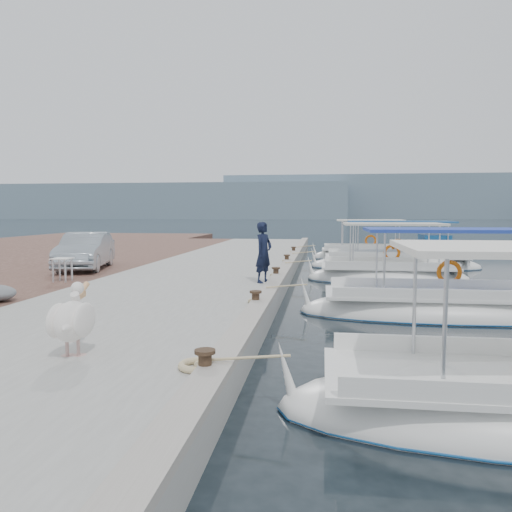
{
  "coord_description": "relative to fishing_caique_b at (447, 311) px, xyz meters",
  "views": [
    {
      "loc": [
        1.18,
        -14.79,
        2.63
      ],
      "look_at": [
        -1.0,
        1.4,
        1.2
      ],
      "focal_mm": 35.0,
      "sensor_mm": 36.0,
      "label": 1
    }
  ],
  "objects": [
    {
      "name": "fishing_caique_b",
      "position": [
        0.0,
        0.0,
        0.0
      ],
      "size": [
        7.46,
        2.36,
        2.83
      ],
      "color": "white",
      "rests_on": "ground"
    },
    {
      "name": "ground",
      "position": [
        -4.32,
        1.79,
        -0.12
      ],
      "size": [
        400.0,
        400.0,
        0.0
      ],
      "primitive_type": "plane",
      "color": "black",
      "rests_on": "ground"
    },
    {
      "name": "parked_car",
      "position": [
        -12.0,
        4.68,
        1.06
      ],
      "size": [
        2.4,
        4.4,
        1.38
      ],
      "primitive_type": "imported",
      "rotation": [
        0.0,
        0.0,
        0.24
      ],
      "color": "#A6B3BE",
      "rests_on": "cobblestone_strip"
    },
    {
      "name": "fishing_caique_c",
      "position": [
        -0.65,
        6.56,
        0.0
      ],
      "size": [
        6.16,
        2.51,
        2.83
      ],
      "color": "white",
      "rests_on": "ground"
    },
    {
      "name": "concrete_quay",
      "position": [
        -7.32,
        6.79,
        0.13
      ],
      "size": [
        6.0,
        40.0,
        0.5
      ],
      "primitive_type": "cube",
      "color": "gray",
      "rests_on": "ground"
    },
    {
      "name": "fishing_caique_e",
      "position": [
        -0.68,
        15.59,
        0.0
      ],
      "size": [
        6.1,
        2.03,
        2.83
      ],
      "color": "white",
      "rests_on": "ground"
    },
    {
      "name": "pelican",
      "position": [
        -6.82,
        -6.14,
        0.92
      ],
      "size": [
        0.63,
        1.38,
        1.06
      ],
      "color": "tan",
      "rests_on": "concrete_quay"
    },
    {
      "name": "folding_table",
      "position": [
        -11.09,
        1.33,
        0.9
      ],
      "size": [
        0.55,
        0.55,
        0.73
      ],
      "color": "silver",
      "rests_on": "cobblestone_strip"
    },
    {
      "name": "distant_hills",
      "position": [
        25.29,
        203.28,
        7.49
      ],
      "size": [
        330.0,
        60.0,
        18.0
      ],
      "color": "slate",
      "rests_on": "ground"
    },
    {
      "name": "quay_curb",
      "position": [
        -4.54,
        6.79,
        0.44
      ],
      "size": [
        0.44,
        40.0,
        0.12
      ],
      "primitive_type": "cube",
      "color": "gray",
      "rests_on": "concrete_quay"
    },
    {
      "name": "mooring_bollards",
      "position": [
        -4.67,
        3.29,
        0.57
      ],
      "size": [
        0.28,
        20.28,
        0.33
      ],
      "color": "black",
      "rests_on": "concrete_quay"
    },
    {
      "name": "fishing_caique_d",
      "position": [
        0.36,
        11.14,
        0.06
      ],
      "size": [
        7.96,
        2.44,
        2.83
      ],
      "color": "white",
      "rests_on": "ground"
    },
    {
      "name": "rope_coil",
      "position": [
        -4.82,
        -6.52,
        0.43
      ],
      "size": [
        0.54,
        0.54,
        0.1
      ],
      "primitive_type": "torus",
      "color": "#C6B284",
      "rests_on": "concrete_quay"
    },
    {
      "name": "cobblestone_strip",
      "position": [
        -12.32,
        6.79,
        0.13
      ],
      "size": [
        4.0,
        40.0,
        0.5
      ],
      "primitive_type": "cube",
      "color": "#4D3028",
      "rests_on": "ground"
    },
    {
      "name": "fisherman",
      "position": [
        -4.92,
        1.96,
        1.3
      ],
      "size": [
        0.71,
        0.8,
        1.85
      ],
      "primitive_type": "imported",
      "rotation": [
        0.0,
        0.0,
        1.08
      ],
      "color": "black",
      "rests_on": "concrete_quay"
    }
  ]
}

